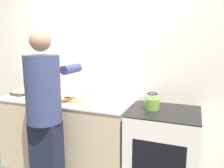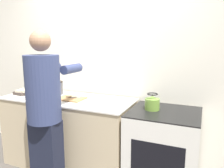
% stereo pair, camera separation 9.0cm
% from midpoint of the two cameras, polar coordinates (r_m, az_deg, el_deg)
% --- Properties ---
extents(wall_back, '(8.00, 0.05, 2.60)m').
position_cam_midpoint_polar(wall_back, '(2.95, -2.56, 4.45)').
color(wall_back, silver).
rests_on(wall_back, ground_plane).
extents(counter, '(1.70, 0.69, 0.92)m').
position_cam_midpoint_polar(counter, '(2.99, -12.51, -12.32)').
color(counter, '#C6B28E').
rests_on(counter, ground_plane).
extents(oven, '(0.73, 0.68, 0.90)m').
position_cam_midpoint_polar(oven, '(2.58, 12.13, -16.45)').
color(oven, silver).
rests_on(oven, ground_plane).
extents(person, '(0.39, 0.63, 1.74)m').
position_cam_midpoint_polar(person, '(2.37, -18.16, -6.44)').
color(person, '#1B1F32').
rests_on(person, ground_plane).
extents(cutting_board, '(0.34, 0.25, 0.02)m').
position_cam_midpoint_polar(cutting_board, '(2.78, -11.89, -3.83)').
color(cutting_board, '#A87A4C').
rests_on(cutting_board, counter).
extents(knife, '(0.18, 0.10, 0.01)m').
position_cam_midpoint_polar(knife, '(2.80, -11.48, -3.45)').
color(knife, silver).
rests_on(knife, cutting_board).
extents(kettle, '(0.16, 0.16, 0.18)m').
position_cam_midpoint_polar(kettle, '(2.43, 9.38, -4.77)').
color(kettle, olive).
rests_on(kettle, oven).
extents(bowl_prep, '(0.19, 0.19, 0.08)m').
position_cam_midpoint_polar(bowl_prep, '(2.90, -18.50, -3.00)').
color(bowl_prep, '#426684').
rests_on(bowl_prep, counter).
extents(bowl_mixing, '(0.17, 0.17, 0.05)m').
position_cam_midpoint_polar(bowl_mixing, '(3.32, -18.83, -1.56)').
color(bowl_mixing, brown).
rests_on(bowl_mixing, counter).
extents(canister_jar, '(0.16, 0.16, 0.18)m').
position_cam_midpoint_polar(canister_jar, '(3.07, -15.49, -1.08)').
color(canister_jar, '#4C4C51').
rests_on(canister_jar, counter).
extents(book_stack, '(0.22, 0.28, 0.07)m').
position_cam_midpoint_polar(book_stack, '(3.24, -23.07, -1.96)').
color(book_stack, '#423833').
rests_on(book_stack, counter).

